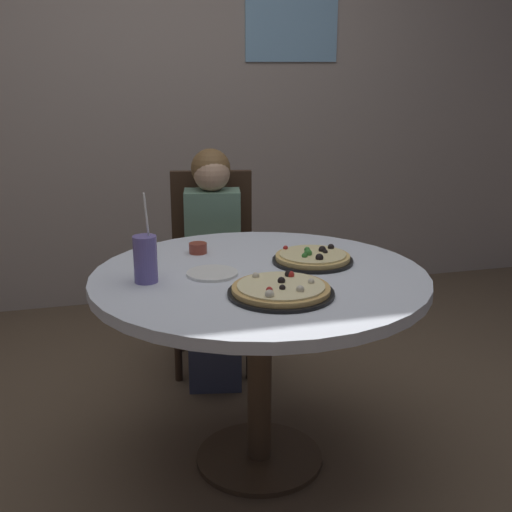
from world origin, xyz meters
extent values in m
plane|color=brown|center=(0.00, 0.00, 0.00)|extent=(8.00, 8.00, 0.00)
cube|color=#A8998E|center=(0.00, 1.97, 1.45)|extent=(5.20, 0.12, 2.90)
cube|color=#8CBFE5|center=(0.72, 1.91, 1.76)|extent=(0.58, 0.02, 0.60)
cylinder|color=silver|center=(0.00, 0.00, 0.73)|extent=(1.19, 1.19, 0.04)
cylinder|color=#4C3826|center=(0.00, 0.00, 0.36)|extent=(0.09, 0.09, 0.69)
cylinder|color=#4C3826|center=(0.00, 0.00, 0.01)|extent=(0.48, 0.48, 0.02)
cube|color=#382619|center=(0.00, 0.87, 0.43)|extent=(0.47, 0.47, 0.04)
cube|color=#382619|center=(0.03, 1.05, 0.69)|extent=(0.40, 0.12, 0.52)
cylinder|color=#382619|center=(-0.20, 0.74, 0.21)|extent=(0.04, 0.04, 0.41)
cylinder|color=#382619|center=(0.13, 0.67, 0.21)|extent=(0.04, 0.04, 0.41)
cylinder|color=#382619|center=(-0.13, 1.07, 0.21)|extent=(0.04, 0.04, 0.41)
cylinder|color=#382619|center=(0.20, 1.01, 0.21)|extent=(0.04, 0.04, 0.41)
cube|color=#3F4766|center=(-0.03, 0.71, 0.23)|extent=(0.30, 0.36, 0.45)
cube|color=slate|center=(0.00, 0.85, 0.67)|extent=(0.29, 0.21, 0.44)
sphere|color=tan|center=(0.00, 0.85, 0.97)|extent=(0.17, 0.17, 0.17)
sphere|color=brown|center=(0.00, 0.87, 0.99)|extent=(0.18, 0.18, 0.18)
cylinder|color=black|center=(0.01, -0.23, 0.76)|extent=(0.34, 0.34, 0.01)
cylinder|color=tan|center=(0.01, -0.23, 0.77)|extent=(0.32, 0.32, 0.02)
cylinder|color=beige|center=(0.01, -0.23, 0.78)|extent=(0.28, 0.28, 0.01)
sphere|color=beige|center=(-0.05, -0.14, 0.79)|extent=(0.02, 0.02, 0.02)
sphere|color=black|center=(0.00, -0.27, 0.79)|extent=(0.02, 0.02, 0.02)
sphere|color=beige|center=(0.11, -0.24, 0.79)|extent=(0.02, 0.02, 0.02)
sphere|color=#B2231E|center=(0.06, -0.16, 0.79)|extent=(0.03, 0.03, 0.03)
sphere|color=black|center=(0.02, -0.21, 0.79)|extent=(0.03, 0.03, 0.03)
sphere|color=#B2231E|center=(-0.04, -0.28, 0.79)|extent=(0.02, 0.02, 0.02)
sphere|color=black|center=(0.06, -0.15, 0.79)|extent=(0.03, 0.03, 0.03)
sphere|color=beige|center=(-0.06, -0.32, 0.79)|extent=(0.03, 0.03, 0.03)
sphere|color=beige|center=(0.05, -0.30, 0.79)|extent=(0.03, 0.03, 0.03)
cylinder|color=black|center=(0.23, 0.08, 0.76)|extent=(0.30, 0.30, 0.01)
cylinder|color=#D8B266|center=(0.23, 0.08, 0.77)|extent=(0.28, 0.28, 0.02)
cylinder|color=beige|center=(0.23, 0.08, 0.78)|extent=(0.25, 0.25, 0.01)
sphere|color=black|center=(0.27, 0.11, 0.79)|extent=(0.03, 0.03, 0.03)
sphere|color=#387F33|center=(0.20, 0.07, 0.79)|extent=(0.03, 0.03, 0.03)
sphere|color=#387F33|center=(0.22, 0.12, 0.79)|extent=(0.02, 0.02, 0.02)
sphere|color=#B2231E|center=(0.15, 0.17, 0.79)|extent=(0.02, 0.02, 0.02)
sphere|color=#387F33|center=(0.18, 0.05, 0.79)|extent=(0.02, 0.02, 0.02)
sphere|color=black|center=(0.27, 0.08, 0.79)|extent=(0.02, 0.02, 0.02)
sphere|color=black|center=(0.22, 0.01, 0.79)|extent=(0.03, 0.03, 0.03)
sphere|color=black|center=(0.32, 0.13, 0.79)|extent=(0.02, 0.02, 0.02)
sphere|color=black|center=(0.27, 0.10, 0.79)|extent=(0.03, 0.03, 0.03)
cylinder|color=#6659A5|center=(-0.39, 0.01, 0.83)|extent=(0.08, 0.08, 0.16)
cylinder|color=white|center=(-0.38, 0.01, 0.95)|extent=(0.03, 0.03, 0.22)
cylinder|color=brown|center=(-0.16, 0.31, 0.77)|extent=(0.07, 0.07, 0.04)
cylinder|color=white|center=(-0.16, 0.03, 0.76)|extent=(0.18, 0.18, 0.01)
camera|label=1|loc=(-0.58, -2.14, 1.47)|focal=46.56mm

